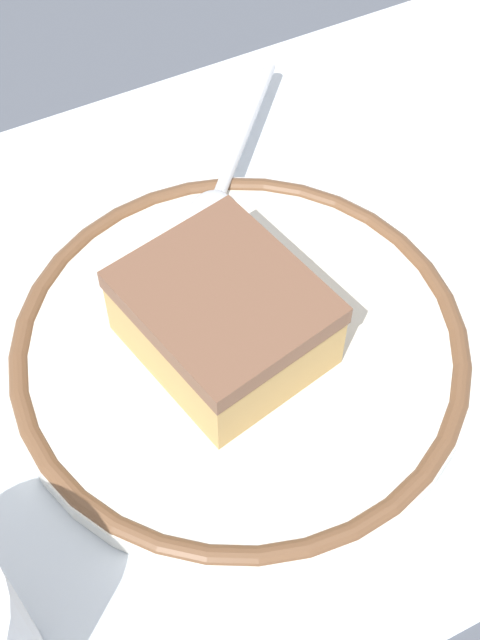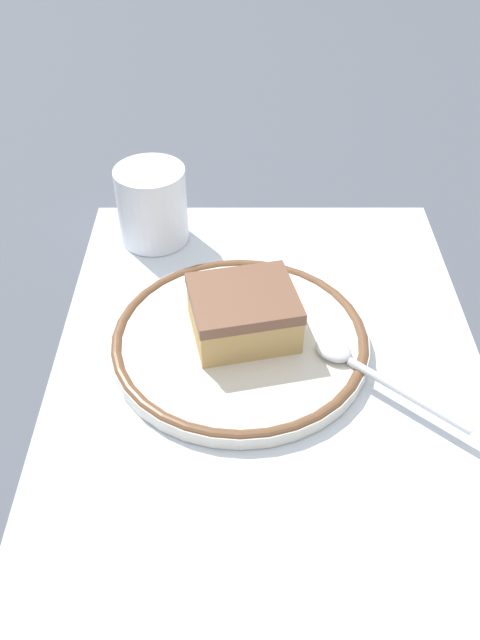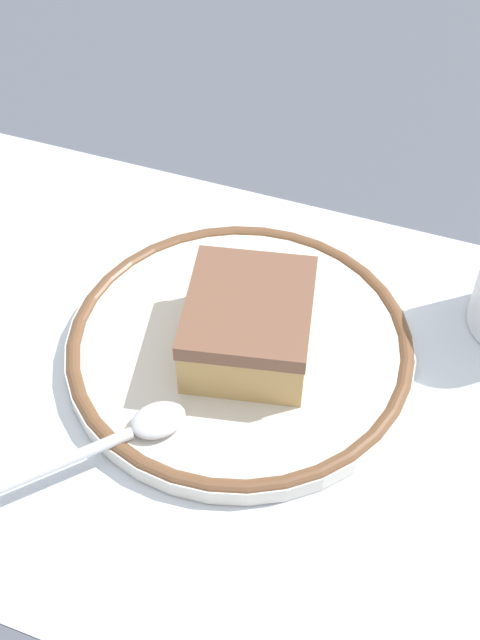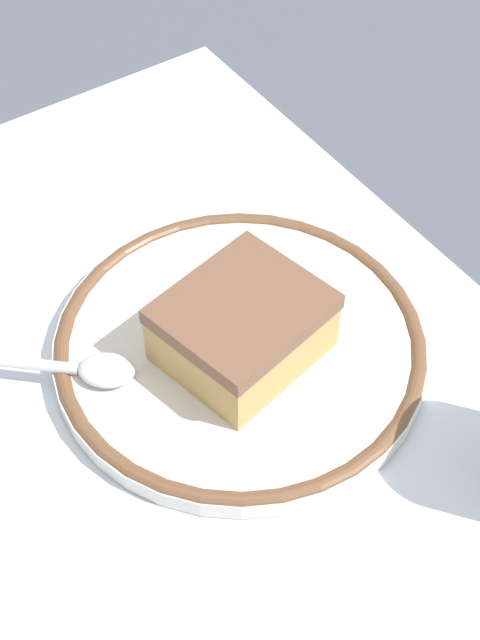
% 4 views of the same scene
% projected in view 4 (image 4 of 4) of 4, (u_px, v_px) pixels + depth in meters
% --- Properties ---
extents(ground_plane, '(2.40, 2.40, 0.00)m').
position_uv_depth(ground_plane, '(180.00, 341.00, 0.59)').
color(ground_plane, '#4C515B').
extents(placemat, '(0.52, 0.37, 0.00)m').
position_uv_depth(placemat, '(180.00, 340.00, 0.59)').
color(placemat, silver).
rests_on(placemat, ground_plane).
extents(plate, '(0.23, 0.23, 0.02)m').
position_uv_depth(plate, '(240.00, 346.00, 0.57)').
color(plate, silver).
rests_on(plate, placemat).
extents(cake_slice, '(0.09, 0.10, 0.04)m').
position_uv_depth(cake_slice, '(243.00, 328.00, 0.55)').
color(cake_slice, tan).
rests_on(cake_slice, plate).
extents(spoon, '(0.11, 0.12, 0.01)m').
position_uv_depth(spoon, '(61.00, 366.00, 0.55)').
color(spoon, silver).
rests_on(spoon, plate).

